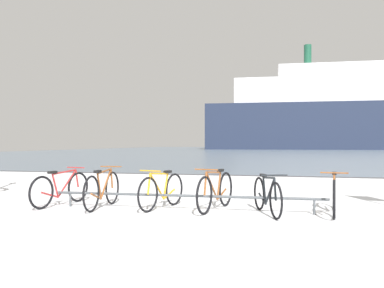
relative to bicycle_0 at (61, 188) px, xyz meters
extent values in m
cube|color=white|center=(3.57, -2.55, -0.39)|extent=(80.00, 22.00, 0.08)
cube|color=slate|center=(3.57, 63.45, -0.39)|extent=(80.00, 110.00, 0.08)
cube|color=#47474C|center=(3.57, 8.45, -0.37)|extent=(80.00, 0.50, 0.05)
cylinder|color=#4C5156|center=(2.65, 0.00, -0.07)|extent=(5.30, 0.25, 0.05)
cylinder|color=#4C5156|center=(0.27, -0.09, -0.21)|extent=(0.04, 0.04, 0.28)
cylinder|color=#4C5156|center=(5.04, 0.09, -0.21)|extent=(0.04, 0.04, 0.28)
torus|color=black|center=(0.09, 0.53, -0.02)|extent=(0.16, 0.65, 0.65)
torus|color=black|center=(-0.10, -0.54, -0.02)|extent=(0.16, 0.65, 0.65)
cylinder|color=#B22D2D|center=(0.03, 0.18, 0.09)|extent=(0.14, 0.57, 0.55)
cylinder|color=#B22D2D|center=(-0.03, -0.16, 0.07)|extent=(0.07, 0.20, 0.49)
cylinder|color=#B22D2D|center=(0.02, 0.10, 0.33)|extent=(0.16, 0.70, 0.08)
cylinder|color=#B22D2D|center=(-0.06, -0.31, -0.10)|extent=(0.12, 0.47, 0.18)
cylinder|color=#B22D2D|center=(0.09, 0.49, 0.17)|extent=(0.06, 0.12, 0.39)
cube|color=black|center=(-0.04, -0.24, 0.35)|extent=(0.11, 0.21, 0.05)
cylinder|color=#B22D2D|center=(0.08, 0.45, 0.41)|extent=(0.46, 0.10, 0.02)
torus|color=black|center=(0.97, 0.39, -0.01)|extent=(0.07, 0.69, 0.69)
torus|color=black|center=(1.01, -0.62, -0.01)|extent=(0.07, 0.69, 0.69)
cylinder|color=brown|center=(0.98, 0.06, 0.12)|extent=(0.06, 0.53, 0.58)
cylinder|color=brown|center=(0.99, -0.27, 0.10)|extent=(0.04, 0.19, 0.52)
cylinder|color=brown|center=(0.98, -0.01, 0.38)|extent=(0.06, 0.66, 0.08)
cylinder|color=brown|center=(1.00, -0.40, -0.08)|extent=(0.05, 0.44, 0.19)
cylinder|color=brown|center=(0.97, 0.36, 0.20)|extent=(0.04, 0.11, 0.41)
cube|color=black|center=(1.00, -0.34, 0.39)|extent=(0.09, 0.20, 0.05)
cylinder|color=brown|center=(0.97, 0.32, 0.45)|extent=(0.46, 0.04, 0.02)
torus|color=black|center=(2.04, -0.38, -0.02)|extent=(0.20, 0.65, 0.66)
torus|color=black|center=(2.28, 0.55, -0.02)|extent=(0.20, 0.65, 0.66)
cylinder|color=gold|center=(2.12, -0.08, 0.10)|extent=(0.16, 0.50, 0.56)
cylinder|color=gold|center=(2.20, 0.23, 0.08)|extent=(0.08, 0.18, 0.50)
cylinder|color=gold|center=(2.14, -0.01, 0.35)|extent=(0.19, 0.62, 0.08)
cylinder|color=gold|center=(2.23, 0.35, -0.09)|extent=(0.14, 0.42, 0.18)
cylinder|color=gold|center=(2.05, -0.35, 0.18)|extent=(0.06, 0.11, 0.39)
cube|color=black|center=(2.22, 0.30, 0.36)|extent=(0.13, 0.21, 0.05)
cylinder|color=gold|center=(2.06, -0.31, 0.42)|extent=(0.45, 0.14, 0.02)
torus|color=black|center=(3.11, -0.37, 0.00)|extent=(0.19, 0.69, 0.70)
torus|color=black|center=(3.34, 0.69, 0.00)|extent=(0.19, 0.69, 0.70)
cylinder|color=brown|center=(3.19, -0.03, 0.13)|extent=(0.15, 0.57, 0.59)
cylinder|color=brown|center=(3.26, 0.32, 0.10)|extent=(0.08, 0.20, 0.53)
cylinder|color=brown|center=(3.20, 0.05, 0.38)|extent=(0.18, 0.70, 0.09)
cylinder|color=brown|center=(3.29, 0.47, -0.08)|extent=(0.13, 0.47, 0.19)
cylinder|color=brown|center=(3.12, -0.33, 0.20)|extent=(0.06, 0.12, 0.42)
cube|color=black|center=(3.28, 0.40, 0.40)|extent=(0.12, 0.21, 0.05)
cylinder|color=brown|center=(3.13, -0.29, 0.46)|extent=(0.46, 0.12, 0.02)
torus|color=black|center=(4.38, -0.55, -0.03)|extent=(0.26, 0.61, 0.64)
torus|color=black|center=(4.04, 0.37, -0.03)|extent=(0.26, 0.61, 0.64)
cylinder|color=#1E2328|center=(4.27, -0.25, 0.09)|extent=(0.21, 0.50, 0.54)
cylinder|color=#1E2328|center=(4.16, 0.05, 0.06)|extent=(0.10, 0.18, 0.48)
cylinder|color=#1E2328|center=(4.24, -0.18, 0.32)|extent=(0.26, 0.61, 0.08)
cylinder|color=#1E2328|center=(4.11, 0.17, -0.10)|extent=(0.18, 0.41, 0.18)
cylinder|color=#1E2328|center=(4.36, -0.51, 0.16)|extent=(0.07, 0.11, 0.38)
cube|color=black|center=(4.13, 0.11, 0.34)|extent=(0.14, 0.22, 0.05)
cylinder|color=#1E2328|center=(4.35, -0.48, 0.40)|extent=(0.44, 0.18, 0.02)
torus|color=black|center=(5.34, -0.28, -0.01)|extent=(0.12, 0.67, 0.67)
torus|color=black|center=(5.45, 0.77, -0.01)|extent=(0.12, 0.67, 0.67)
cylinder|color=brown|center=(5.37, 0.06, 0.11)|extent=(0.10, 0.56, 0.57)
cylinder|color=brown|center=(5.41, 0.40, 0.09)|extent=(0.06, 0.20, 0.51)
cylinder|color=brown|center=(5.38, 0.14, 0.36)|extent=(0.11, 0.69, 0.08)
cylinder|color=brown|center=(5.43, 0.55, -0.09)|extent=(0.09, 0.46, 0.19)
cylinder|color=brown|center=(5.34, -0.24, 0.18)|extent=(0.05, 0.12, 0.40)
cube|color=black|center=(5.42, 0.48, 0.37)|extent=(0.10, 0.21, 0.05)
cylinder|color=brown|center=(5.35, -0.20, 0.43)|extent=(0.46, 0.07, 0.02)
cube|color=#232D47|center=(17.04, 75.73, 4.21)|extent=(57.67, 10.79, 9.11)
cube|color=white|center=(15.61, 75.66, 11.27)|extent=(43.29, 8.90, 5.01)
cube|color=white|center=(15.61, 75.66, 15.05)|extent=(26.05, 6.86, 2.55)
cylinder|color=#1E593F|center=(8.45, 75.32, 18.37)|extent=(1.45, 1.45, 4.10)
camera|label=1|loc=(4.57, -7.44, 0.94)|focal=37.52mm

